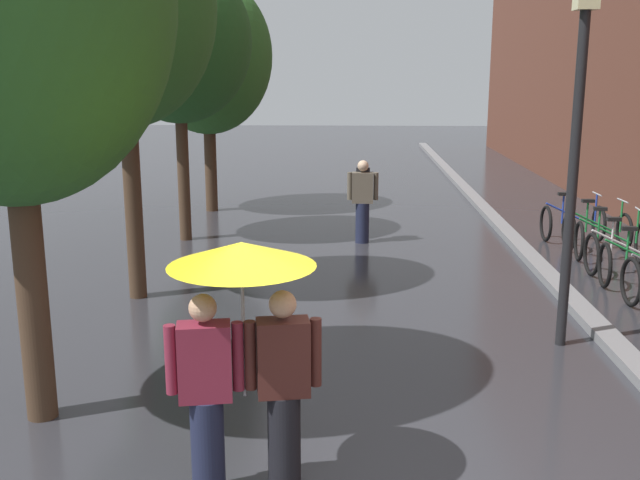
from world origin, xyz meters
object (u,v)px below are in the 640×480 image
parked_bicycle_4 (640,265)px  parked_bicycle_6 (610,241)px  parked_bicycle_7 (597,231)px  couple_under_umbrella (243,329)px  street_tree_3 (207,56)px  pedestrian_walking_midground (363,199)px  street_tree_2 (178,41)px  parked_bicycle_8 (572,222)px  street_lamp_post (576,140)px  street_tree_1 (122,7)px  parked_bicycle_5 (624,253)px

parked_bicycle_4 → parked_bicycle_6: size_ratio=0.98×
parked_bicycle_7 → couple_under_umbrella: (-5.32, -8.21, 0.97)m
street_tree_3 → pedestrian_walking_midground: bearing=-42.2°
couple_under_umbrella → pedestrian_walking_midground: 8.79m
street_tree_2 → parked_bicycle_8: street_tree_2 is taller
parked_bicycle_6 → street_tree_3: bearing=149.8°
parked_bicycle_7 → parked_bicycle_8: bearing=106.5°
parked_bicycle_6 → parked_bicycle_7: bearing=87.2°
couple_under_umbrella → pedestrian_walking_midground: bearing=83.2°
street_tree_2 → street_lamp_post: size_ratio=1.26×
parked_bicycle_7 → street_tree_1: bearing=-157.4°
parked_bicycle_5 → parked_bicycle_4: bearing=-91.3°
street_tree_2 → parked_bicycle_4: 8.86m
street_tree_2 → couple_under_umbrella: size_ratio=2.63×
parked_bicycle_6 → parked_bicycle_7: 0.83m
street_tree_3 → parked_bicycle_5: size_ratio=4.88×
street_tree_1 → street_lamp_post: (5.65, -1.71, -1.61)m
parked_bicycle_4 → parked_bicycle_7: 2.45m
parked_bicycle_7 → street_tree_2: bearing=175.5°
street_tree_2 → street_tree_3: (-0.05, 3.07, -0.21)m
street_lamp_post → pedestrian_walking_midground: size_ratio=2.65×
street_tree_2 → street_lamp_post: bearing=-43.5°
parked_bicycle_6 → couple_under_umbrella: bearing=-125.5°
parked_bicycle_7 → street_lamp_post: (-1.96, -4.87, 2.09)m
parked_bicycle_5 → parked_bicycle_7: bearing=86.0°
street_tree_2 → parked_bicycle_6: (7.70, -1.43, -3.39)m
street_tree_1 → parked_bicycle_6: 8.75m
street_tree_3 → pedestrian_walking_midground: 5.45m
parked_bicycle_4 → parked_bicycle_5: size_ratio=1.04×
street_tree_2 → street_tree_3: bearing=90.9°
street_tree_1 → parked_bicycle_4: 8.38m
parked_bicycle_6 → parked_bicycle_4: bearing=-93.4°
street_tree_3 → parked_bicycle_8: (7.57, -2.92, -3.18)m
parked_bicycle_4 → couple_under_umbrella: 7.82m
parked_bicycle_4 → pedestrian_walking_midground: size_ratio=0.71×
parked_bicycle_4 → couple_under_umbrella: (-5.18, -5.77, 0.97)m
street_tree_1 → parked_bicycle_8: size_ratio=5.21×
street_tree_3 → parked_bicycle_8: bearing=-21.1°
street_tree_2 → couple_under_umbrella: bearing=-74.6°
street_tree_1 → parked_bicycle_7: (7.62, 3.17, -3.70)m
street_tree_2 → parked_bicycle_5: street_tree_2 is taller
street_tree_2 → pedestrian_walking_midground: size_ratio=3.34×
street_lamp_post → pedestrian_walking_midground: (-2.32, 5.37, -1.61)m
street_tree_2 → parked_bicycle_8: (7.51, 0.15, -3.39)m
parked_bicycle_4 → street_lamp_post: size_ratio=0.27×
parked_bicycle_6 → street_lamp_post: street_lamp_post is taller
parked_bicycle_5 → parked_bicycle_6: (0.08, 0.88, 0.00)m
street_tree_3 → pedestrian_walking_midground: (3.50, -3.18, -2.70)m
parked_bicycle_8 → parked_bicycle_5: bearing=-87.6°
parked_bicycle_6 → street_lamp_post: 4.94m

